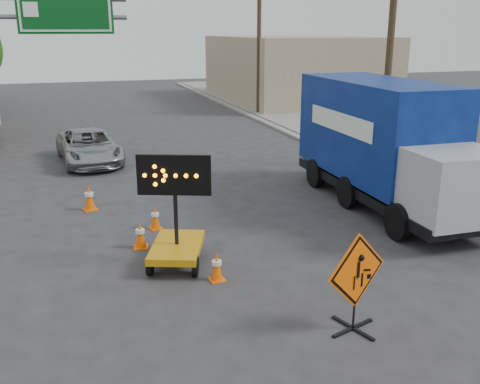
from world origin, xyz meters
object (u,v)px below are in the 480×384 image
construction_sign (356,280)px  arrow_board (177,240)px  pickup_truck (89,147)px  box_truck (384,151)px

construction_sign → arrow_board: 4.43m
arrow_board → pickup_truck: (-1.37, 10.57, 0.07)m
construction_sign → pickup_truck: 14.77m
box_truck → arrow_board: bearing=-159.7°
arrow_board → box_truck: 7.20m
arrow_board → box_truck: bearing=39.5°
arrow_board → pickup_truck: arrow_board is taller
pickup_truck → arrow_board: bearing=-88.3°
pickup_truck → construction_sign: bearing=-81.0°
construction_sign → pickup_truck: construction_sign is taller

